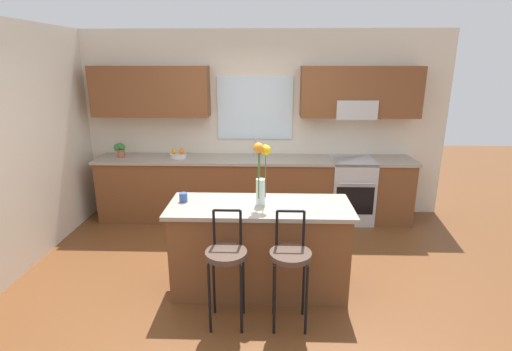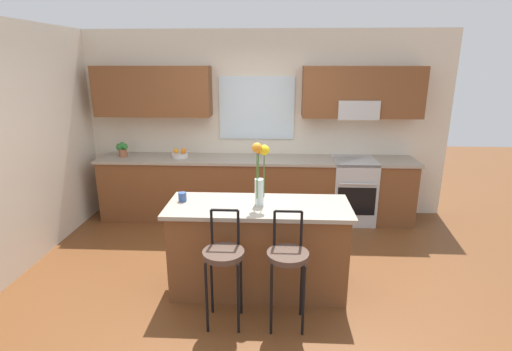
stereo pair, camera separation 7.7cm
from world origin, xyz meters
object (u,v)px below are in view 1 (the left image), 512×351
Objects in this scene: fruit_bowl_oranges at (178,155)px; potted_plant_small at (120,149)px; kitchen_island at (260,247)px; bar_stool_middle at (290,260)px; bar_stool_near at (226,259)px; mug_ceramic at (183,197)px; oven_range at (351,190)px; flower_vase at (261,170)px.

potted_plant_small is at bearing 179.86° from fruit_bowl_oranges.
bar_stool_middle reaches higher than kitchen_island.
kitchen_island is at bearing 63.82° from bar_stool_near.
mug_ceramic is at bearing 148.83° from bar_stool_middle.
oven_range is 2.77m from mug_ceramic.
bar_stool_near is at bearing -52.14° from mug_ceramic.
fruit_bowl_oranges is at bearing 123.24° from flower_vase.
flower_vase is (0.29, 0.56, 0.64)m from bar_stool_near.
bar_stool_middle reaches higher than oven_range.
potted_plant_small reaches higher than fruit_bowl_oranges.
bar_stool_near is 2.64m from fruit_bowl_oranges.
fruit_bowl_oranges reaches higher than mug_ceramic.
bar_stool_near is (-0.27, -0.56, 0.17)m from kitchen_island.
bar_stool_middle is 2.89m from fruit_bowl_oranges.
kitchen_island is at bearing 116.18° from bar_stool_middle.
bar_stool_middle is (0.27, -0.56, 0.17)m from kitchen_island.
flower_vase is at bearing -42.15° from potted_plant_small.
mug_ceramic is 0.42× the size of potted_plant_small.
fruit_bowl_oranges is at bearing 122.97° from kitchen_island.
bar_stool_middle is 11.58× the size of mug_ceramic.
fruit_bowl_oranges is at bearing 104.20° from mug_ceramic.
bar_stool_near is 11.58× the size of mug_ceramic.
bar_stool_near reaches higher than kitchen_island.
bar_stool_near is 4.34× the size of fruit_bowl_oranges.
mug_ceramic is at bearing -54.27° from potted_plant_small.
potted_plant_small is at bearing 125.73° from mug_ceramic.
kitchen_island is at bearing -42.34° from potted_plant_small.
bar_stool_near is at bearing -53.71° from potted_plant_small.
bar_stool_near is 1.00× the size of bar_stool_middle.
fruit_bowl_oranges is (-2.51, 0.02, 0.50)m from oven_range.
kitchen_island is 0.92m from mug_ceramic.
mug_ceramic reaches higher than oven_range.
flower_vase is at bearing 115.15° from bar_stool_middle.
bar_stool_middle is 4.88× the size of potted_plant_small.
fruit_bowl_oranges reaches higher than kitchen_island.
oven_range is 2.89m from bar_stool_near.
oven_range is 0.88× the size of bar_stool_middle.
flower_vase is 2.82m from potted_plant_small.
potted_plant_small is at bearing 137.66° from kitchen_island.
bar_stool_middle is 1.67× the size of flower_vase.
bar_stool_near is 0.90m from flower_vase.
kitchen_island is at bearing -171.53° from flower_vase.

